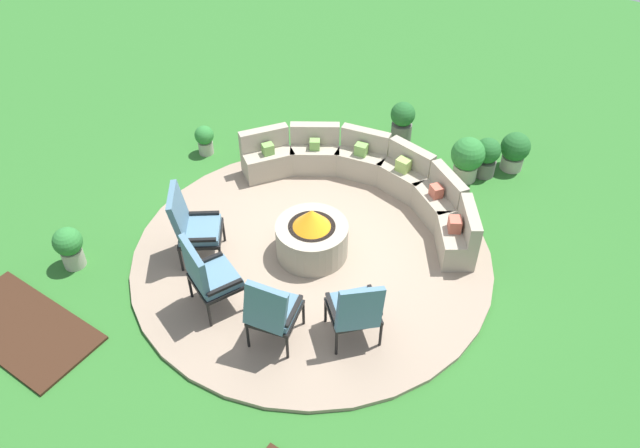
{
  "coord_description": "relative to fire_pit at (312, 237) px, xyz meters",
  "views": [
    {
      "loc": [
        3.58,
        -5.11,
        6.15
      ],
      "look_at": [
        0.0,
        0.2,
        0.45
      ],
      "focal_mm": 34.86,
      "sensor_mm": 36.0,
      "label": 1
    }
  ],
  "objects": [
    {
      "name": "potted_plant_3",
      "position": [
        -2.92,
        1.06,
        -0.08
      ],
      "size": [
        0.32,
        0.32,
        0.52
      ],
      "color": "#A89E8E",
      "rests_on": "ground_plane"
    },
    {
      "name": "lounge_chair_back_right",
      "position": [
        1.27,
        -0.95,
        0.23
      ],
      "size": [
        0.8,
        0.83,
        1.02
      ],
      "rotation": [
        0.0,
        0.0,
        7.12
      ],
      "color": "black",
      "rests_on": "patio_circle"
    },
    {
      "name": "potted_plant_2",
      "position": [
        1.56,
        3.55,
        -0.01
      ],
      "size": [
        0.48,
        0.48,
        0.66
      ],
      "color": "#A89E8E",
      "rests_on": "ground_plane"
    },
    {
      "name": "lounge_chair_front_left",
      "position": [
        -1.3,
        -0.94,
        0.27
      ],
      "size": [
        0.81,
        0.85,
        1.16
      ],
      "rotation": [
        0.0,
        0.0,
        5.35
      ],
      "color": "black",
      "rests_on": "patio_circle"
    },
    {
      "name": "ground_plane",
      "position": [
        0.0,
        0.0,
        -0.37
      ],
      "size": [
        24.0,
        24.0,
        0.0
      ],
      "primitive_type": "plane",
      "color": "#2D6B28"
    },
    {
      "name": "potted_plant_5",
      "position": [
        -2.62,
        -1.98,
        -0.01
      ],
      "size": [
        0.4,
        0.4,
        0.64
      ],
      "color": "#A89E8E",
      "rests_on": "ground_plane"
    },
    {
      "name": "lounge_chair_back_left",
      "position": [
        0.48,
        -1.52,
        0.26
      ],
      "size": [
        0.68,
        0.71,
        1.13
      ],
      "rotation": [
        0.0,
        0.0,
        6.54
      ],
      "color": "black",
      "rests_on": "patio_circle"
    },
    {
      "name": "mulch_bed_left",
      "position": [
        -2.26,
        -3.11,
        -0.35
      ],
      "size": [
        2.0,
        1.0,
        0.04
      ],
      "primitive_type": "cube",
      "color": "#382114",
      "rests_on": "ground_plane"
    },
    {
      "name": "potted_plant_4",
      "position": [
        1.24,
        3.14,
        -0.01
      ],
      "size": [
        0.41,
        0.41,
        0.67
      ],
      "color": "#605B56",
      "rests_on": "ground_plane"
    },
    {
      "name": "potted_plant_0",
      "position": [
        -0.36,
        3.26,
        0.03
      ],
      "size": [
        0.42,
        0.42,
        0.73
      ],
      "color": "#605B56",
      "rests_on": "ground_plane"
    },
    {
      "name": "potted_plant_1",
      "position": [
        1.02,
        2.87,
        0.04
      ],
      "size": [
        0.54,
        0.54,
        0.74
      ],
      "color": "#A89E8E",
      "rests_on": "ground_plane"
    },
    {
      "name": "fire_pit",
      "position": [
        0.0,
        0.0,
        0.0
      ],
      "size": [
        1.0,
        1.0,
        0.78
      ],
      "color": "#9E937F",
      "rests_on": "patio_circle"
    },
    {
      "name": "curved_stone_bench",
      "position": [
        0.01,
        1.6,
        -0.01
      ],
      "size": [
        4.08,
        1.58,
        0.76
      ],
      "color": "#9E937F",
      "rests_on": "patio_circle"
    },
    {
      "name": "lounge_chair_front_right",
      "position": [
        -0.51,
        -1.52,
        0.27
      ],
      "size": [
        0.78,
        0.76,
        1.15
      ],
      "rotation": [
        0.0,
        0.0,
        5.88
      ],
      "color": "black",
      "rests_on": "patio_circle"
    },
    {
      "name": "patio_circle",
      "position": [
        0.0,
        0.0,
        -0.34
      ],
      "size": [
        5.01,
        5.01,
        0.06
      ],
      "primitive_type": "cylinder",
      "color": "gray",
      "rests_on": "ground_plane"
    }
  ]
}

